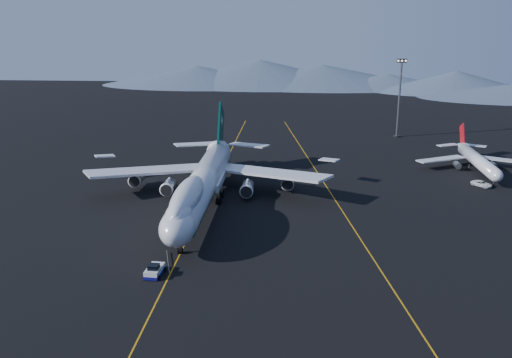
# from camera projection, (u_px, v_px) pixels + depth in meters

# --- Properties ---
(ground) EXTENTS (500.00, 500.00, 0.00)m
(ground) POSITION_uv_depth(u_px,v_px,m) (203.00, 207.00, 130.18)
(ground) COLOR black
(ground) RESTS_ON ground
(taxiway_line_main) EXTENTS (0.25, 220.00, 0.01)m
(taxiway_line_main) POSITION_uv_depth(u_px,v_px,m) (203.00, 207.00, 130.18)
(taxiway_line_main) COLOR #C4860B
(taxiway_line_main) RESTS_ON ground
(taxiway_line_side) EXTENTS (28.08, 198.09, 0.01)m
(taxiway_line_side) POSITION_uv_depth(u_px,v_px,m) (333.00, 196.00, 137.72)
(taxiway_line_side) COLOR #C4860B
(taxiway_line_side) RESTS_ON ground
(boeing_747) EXTENTS (59.62, 72.43, 19.37)m
(boeing_747) POSITION_uv_depth(u_px,v_px,m) (203.00, 182.00, 128.60)
(boeing_747) COLOR silver
(boeing_747) RESTS_ON ground
(pushback_tug) EXTENTS (3.12, 5.06, 2.13)m
(pushback_tug) POSITION_uv_depth(u_px,v_px,m) (155.00, 271.00, 95.98)
(pushback_tug) COLOR silver
(pushback_tug) RESTS_ON ground
(second_jet) EXTENTS (33.25, 37.56, 10.69)m
(second_jet) POSITION_uv_depth(u_px,v_px,m) (477.00, 160.00, 158.99)
(second_jet) COLOR silver
(second_jet) RESTS_ON ground
(service_van) EXTENTS (5.31, 5.62, 1.47)m
(service_van) POSITION_uv_depth(u_px,v_px,m) (482.00, 184.00, 145.25)
(service_van) COLOR white
(service_van) RESTS_ON ground
(floodlight_mast) EXTENTS (3.40, 2.55, 27.51)m
(floodlight_mast) POSITION_uv_depth(u_px,v_px,m) (399.00, 98.00, 200.85)
(floodlight_mast) COLOR black
(floodlight_mast) RESTS_ON ground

